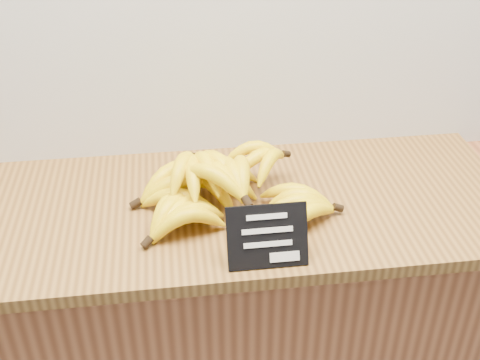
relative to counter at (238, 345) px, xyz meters
name	(u,v)px	position (x,y,z in m)	size (l,w,h in m)	color
counter	(238,345)	(0.00, 0.00, 0.00)	(1.50, 0.50, 0.90)	brown
counter_top	(237,206)	(0.00, 0.00, 0.47)	(1.30, 0.54, 0.03)	brown
chalkboard_sign	(267,237)	(0.03, -0.22, 0.54)	(0.16, 0.01, 0.13)	black
banana_pile	(220,185)	(-0.04, -0.01, 0.53)	(0.46, 0.36, 0.12)	yellow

